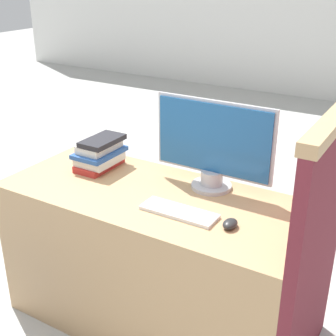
% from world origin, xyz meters
% --- Properties ---
extents(desk, '(1.49, 0.65, 0.76)m').
position_xyz_m(desk, '(0.00, 0.33, 0.38)').
color(desk, tan).
rests_on(desk, ground_plane).
extents(carrel_divider, '(0.07, 0.75, 1.27)m').
position_xyz_m(carrel_divider, '(0.77, 0.37, 0.65)').
color(carrel_divider, maroon).
rests_on(carrel_divider, ground_plane).
extents(monitor, '(0.60, 0.20, 0.44)m').
position_xyz_m(monitor, '(0.21, 0.53, 0.98)').
color(monitor, '#B7B7BC').
rests_on(monitor, desk).
extents(keyboard, '(0.35, 0.12, 0.02)m').
position_xyz_m(keyboard, '(0.20, 0.22, 0.77)').
color(keyboard, white).
rests_on(keyboard, desk).
extents(mouse, '(0.06, 0.08, 0.04)m').
position_xyz_m(mouse, '(0.44, 0.23, 0.78)').
color(mouse, '#262626').
rests_on(mouse, desk).
extents(book_stack, '(0.19, 0.27, 0.17)m').
position_xyz_m(book_stack, '(-0.41, 0.45, 0.85)').
color(book_stack, '#B72D28').
rests_on(book_stack, desk).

